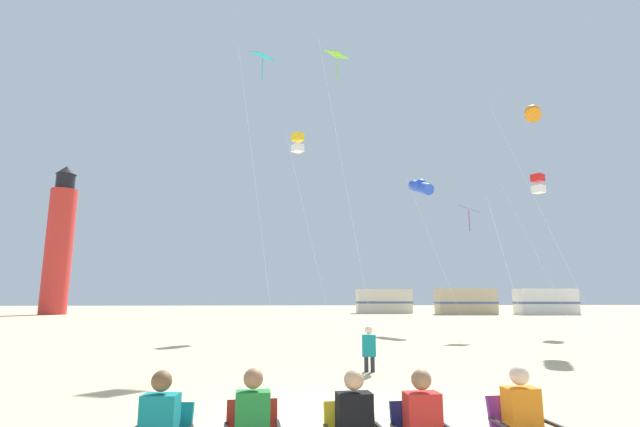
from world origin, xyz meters
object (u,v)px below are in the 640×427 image
Objects in this scene: kite_flyer_standing at (369,348)px; kite_tube_blue at (421,187)px; lighthouse_distant at (59,243)px; rv_van_tan at (466,302)px; kite_diamond_lime at (337,67)px; kite_diamond_violet at (471,213)px; spectator_purple_chair at (527,423)px; kite_tube_orange at (533,115)px; kite_box_scarlet at (538,184)px; rv_van_cream at (384,301)px; kite_diamond_cyan at (262,68)px; rv_van_white at (546,302)px; kite_box_gold at (298,143)px.

kite_tube_blue is at bearing -100.84° from kite_flyer_standing.
lighthouse_distant is 2.58× the size of rv_van_tan.
kite_flyer_standing is at bearing -91.16° from kite_diamond_lime.
kite_flyer_standing is at bearing -123.62° from kite_diamond_violet.
kite_diamond_violet is (7.60, 11.42, 5.63)m from kite_flyer_standing.
kite_tube_orange is at bearing 54.72° from spectator_purple_chair.
kite_box_scarlet is at bearing -122.01° from kite_flyer_standing.
kite_diamond_cyan is at bearing -109.06° from rv_van_cream.
rv_van_white is at bearing 47.09° from kite_tube_blue.
rv_van_tan is (21.13, 31.36, -10.54)m from kite_diamond_cyan.
spectator_purple_chair is 50.92m from rv_van_cream.
kite_box_scarlet is at bearing 25.40° from kite_diamond_violet.
kite_box_scarlet is 0.54× the size of lighthouse_distant.
kite_diamond_cyan is 1.09× the size of kite_box_gold.
kite_flyer_standing is 0.09× the size of kite_diamond_lime.
lighthouse_distant is (-33.94, 25.49, -0.98)m from kite_tube_blue.
kite_diamond_cyan is at bearing -103.49° from kite_box_gold.
kite_tube_orange is (2.63, -2.12, 4.69)m from kite_diamond_violet.
kite_diamond_lime is 1.45× the size of kite_box_scarlet.
kite_tube_orange is at bearing -88.15° from rv_van_cream.
spectator_purple_chair is 0.09× the size of kite_diamond_cyan.
lighthouse_distant is (-26.02, 26.83, -3.23)m from kite_box_gold.
kite_diamond_lime is at bearing -77.27° from kite_box_gold.
kite_box_scarlet is 26.31m from rv_van_tan.
kite_box_scarlet is 49.05m from lighthouse_distant.
rv_van_cream is at bearing 164.67° from rv_van_white.
lighthouse_distant reaches higher than kite_box_gold.
kite_diamond_cyan is 1.97× the size of rv_van_cream.
lighthouse_distant is at bearing 134.13° from kite_box_gold.
kite_diamond_lime is 1.13× the size of kite_box_gold.
rv_van_white is (54.08, -3.82, -6.45)m from lighthouse_distant.
kite_flyer_standing is at bearing -132.78° from kite_box_scarlet.
kite_diamond_cyan reaches higher than rv_van_white.
rv_van_white is at bearing -114.24° from kite_flyer_standing.
kite_box_scarlet is at bearing -99.21° from rv_van_tan.
spectator_purple_chair is 0.10× the size of kite_tube_orange.
rv_van_tan is at bearing -26.61° from rv_van_cream.
kite_diamond_violet is 0.51× the size of kite_diamond_lime.
kite_box_scarlet is at bearing 59.99° from kite_tube_orange.
kite_diamond_lime is 1.39× the size of kite_tube_blue.
rv_van_tan is (19.32, 23.83, -9.67)m from kite_box_gold.
kite_tube_blue is (6.45, 16.28, 8.20)m from kite_flyer_standing.
rv_van_white is at bearing 48.78° from kite_diamond_lime.
rv_van_cream reaches higher than spectator_purple_chair.
rv_van_cream is at bearing -91.79° from kite_flyer_standing.
kite_tube_blue is at bearing 42.37° from kite_diamond_cyan.
kite_diamond_violet is at bearing 20.25° from kite_diamond_cyan.
kite_box_scarlet is (12.90, 13.94, 7.93)m from kite_flyer_standing.
lighthouse_distant reaches higher than kite_diamond_lime.
rv_van_cream is (9.60, 43.06, 0.78)m from kite_flyer_standing.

